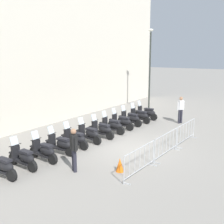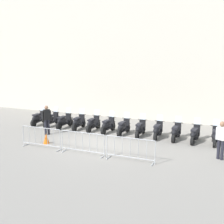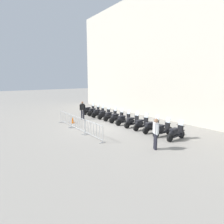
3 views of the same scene
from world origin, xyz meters
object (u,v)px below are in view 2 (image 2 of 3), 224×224
Objects in this scene: motorcycle_9 at (176,132)px; barrier_segment_1 at (83,143)px; motorcycle_1 at (51,120)px; officer_mid_plaza at (221,138)px; motorcycle_11 at (215,136)px; motorcycle_10 at (195,134)px; motorcycle_2 at (64,121)px; motorcycle_8 at (158,130)px; motorcycle_3 at (78,122)px; motorcycle_5 at (108,125)px; motorcycle_7 at (140,129)px; motorcycle_4 at (93,124)px; barrier_segment_0 at (41,138)px; officer_near_row_end at (47,118)px; motorcycle_0 at (38,118)px; traffic_cone at (46,138)px; barrier_segment_2 at (130,150)px; motorcycle_6 at (123,127)px.

motorcycle_9 is 5.40m from barrier_segment_1.
officer_mid_plaza is (10.16, -3.62, 0.53)m from motorcycle_1.
motorcycle_10 is at bearing 175.31° from motorcycle_11.
motorcycle_2 is 0.99× the size of motorcycle_8.
motorcycle_10 is (7.05, -0.96, 0.00)m from motorcycle_3.
motorcycle_1 and motorcycle_5 have the same top height.
motorcycle_1 is at bearing 168.51° from motorcycle_2.
motorcycle_5 reaches higher than barrier_segment_1.
motorcycle_4 is at bearing 171.61° from motorcycle_7.
motorcycle_4 is at bearing 70.97° from barrier_segment_0.
motorcycle_11 is 9.39m from officer_near_row_end.
motorcycle_1 is at bearing -5.76° from motorcycle_0.
barrier_segment_1 is 4.08× the size of traffic_cone.
barrier_segment_0 is at bearing -153.11° from motorcycle_9.
barrier_segment_1 is at bearing -7.57° from barrier_segment_0.
motorcycle_2 is 0.99× the size of motorcycle_11.
motorcycle_9 is at bearing -7.28° from motorcycle_3.
motorcycle_3 is at bearing 174.18° from motorcycle_4.
traffic_cone is (-6.54, -2.47, -0.18)m from motorcycle_9.
motorcycle_2 is at bearing 172.88° from motorcycle_11.
motorcycle_11 is 5.19m from barrier_segment_2.
motorcycle_1 is 1.02m from motorcycle_2.
motorcycle_4 is 0.77× the size of barrier_segment_2.
motorcycle_3 is 1.00× the size of officer_near_row_end.
barrier_segment_0 is at bearing -148.03° from motorcycle_8.
motorcycle_4 is at bearing 172.25° from motorcycle_8.
traffic_cone is (1.53, -3.53, -0.18)m from motorcycle_1.
motorcycle_2 is 7.13m from motorcycle_9.
motorcycle_1 is 5.09m from motorcycle_6.
motorcycle_3 and motorcycle_11 have the same top height.
motorcycle_4 is at bearing 170.88° from motorcycle_5.
barrier_segment_0 is (-0.34, -4.02, 0.07)m from motorcycle_3.
motorcycle_8 is (3.04, -0.39, 0.00)m from motorcycle_5.
barrier_segment_2 is at bearing -37.84° from motorcycle_1.
motorcycle_1 is 0.76× the size of barrier_segment_0.
motorcycle_9 is at bearing 6.79° from officer_near_row_end.
motorcycle_9 reaches higher than traffic_cone.
motorcycle_10 reaches higher than barrier_segment_2.
motorcycle_1 is at bearing 172.19° from motorcycle_5.
traffic_cone is (-0.15, 0.77, -0.25)m from barrier_segment_0.
motorcycle_6 is 4.38m from barrier_segment_2.
motorcycle_8 reaches higher than barrier_segment_0.
officer_mid_plaza is at bearing -88.48° from motorcycle_11.
barrier_segment_1 reaches higher than traffic_cone.
barrier_segment_1 is (1.99, -4.32, 0.07)m from motorcycle_3.
motorcycle_8 is 1.01m from motorcycle_9.
barrier_segment_0 is 1.00× the size of barrier_segment_1.
motorcycle_3 is (3.03, -0.39, 0.00)m from motorcycle_0.
motorcycle_5 is 0.76× the size of barrier_segment_1.
motorcycle_8 is at bearing -5.60° from motorcycle_6.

